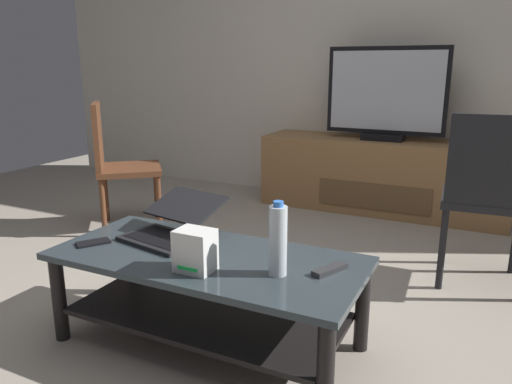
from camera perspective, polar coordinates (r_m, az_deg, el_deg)
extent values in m
plane|color=#9E9384|center=(2.42, -2.80, -14.18)|extent=(7.68, 7.68, 0.00)
cube|color=beige|center=(4.39, 12.91, 17.32)|extent=(6.40, 0.12, 2.80)
cube|color=#2D383D|center=(2.04, -5.80, -7.72)|extent=(1.30, 0.59, 0.03)
cube|color=black|center=(2.15, -5.63, -13.94)|extent=(1.14, 0.52, 0.02)
cylinder|color=black|center=(2.31, -22.04, -11.49)|extent=(0.06, 0.06, 0.38)
cylinder|color=black|center=(1.72, 8.12, -20.23)|extent=(0.06, 0.06, 0.38)
cylinder|color=black|center=(2.63, -14.12, -7.63)|extent=(0.06, 0.06, 0.38)
cylinder|color=black|center=(2.13, 12.34, -13.10)|extent=(0.06, 0.06, 0.38)
cube|color=olive|center=(4.11, 14.44, 1.91)|extent=(1.94, 0.51, 0.59)
cube|color=brown|center=(3.89, 13.54, -0.52)|extent=(0.87, 0.01, 0.21)
cube|color=black|center=(4.04, 14.67, 6.27)|extent=(0.32, 0.20, 0.05)
cube|color=black|center=(4.00, 15.00, 11.38)|extent=(0.93, 0.04, 0.67)
cube|color=#B2B7C1|center=(3.98, 14.94, 11.36)|extent=(0.86, 0.01, 0.60)
cube|color=black|center=(2.89, 25.28, -0.82)|extent=(0.47, 0.47, 0.04)
cube|color=black|center=(2.64, 25.99, 3.04)|extent=(0.42, 0.06, 0.47)
cylinder|color=black|center=(3.13, 21.21, -3.92)|extent=(0.04, 0.04, 0.45)
cylinder|color=black|center=(2.77, 20.94, -6.28)|extent=(0.04, 0.04, 0.45)
cube|color=#59331E|center=(3.65, -14.60, 2.59)|extent=(0.62, 0.62, 0.04)
cube|color=#59331E|center=(3.62, -18.02, 6.11)|extent=(0.30, 0.34, 0.48)
cylinder|color=#59331E|center=(3.52, -11.27, -1.46)|extent=(0.04, 0.04, 0.42)
cylinder|color=#59331E|center=(3.89, -11.59, 0.05)|extent=(0.04, 0.04, 0.42)
cylinder|color=#59331E|center=(3.53, -17.44, -1.84)|extent=(0.04, 0.04, 0.42)
cylinder|color=#59331E|center=(3.89, -17.18, -0.30)|extent=(0.04, 0.04, 0.42)
cube|color=black|center=(2.22, -10.95, -5.44)|extent=(0.39, 0.30, 0.02)
cube|color=black|center=(2.21, -10.96, -5.20)|extent=(0.34, 0.24, 0.00)
cube|color=black|center=(2.28, -8.16, -1.53)|extent=(0.39, 0.29, 0.09)
cube|color=teal|center=(2.28, -8.23, -1.58)|extent=(0.35, 0.26, 0.07)
cube|color=white|center=(1.87, -7.13, -6.80)|extent=(0.14, 0.11, 0.16)
cube|color=#19D84C|center=(1.84, -8.05, -8.90)|extent=(0.09, 0.00, 0.01)
cylinder|color=silver|center=(1.80, 2.58, -5.75)|extent=(0.07, 0.07, 0.26)
cylinder|color=blue|center=(1.76, 2.63, -1.40)|extent=(0.04, 0.04, 0.02)
cube|color=black|center=(2.26, -18.52, -5.64)|extent=(0.14, 0.16, 0.01)
cube|color=#2D2D30|center=(1.89, 8.64, -8.95)|extent=(0.11, 0.16, 0.02)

